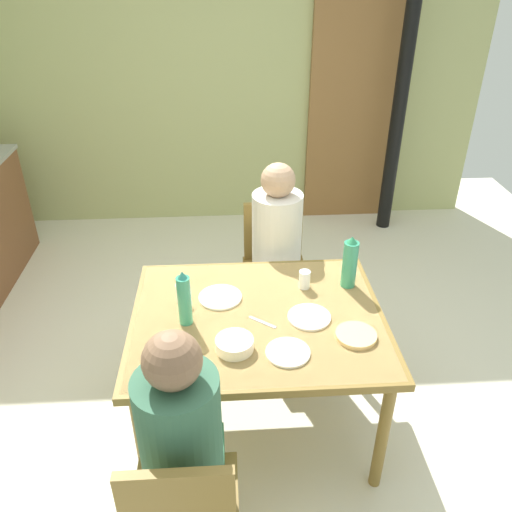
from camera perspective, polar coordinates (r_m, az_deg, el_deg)
The scene contains 19 objects.
ground_plane at distance 3.17m, azimuth -3.61°, elevation -14.55°, with size 6.17×6.17×0.00m, color silver.
wall_back at distance 4.67m, azimuth -4.53°, elevation 20.43°, with size 4.68×0.10×2.82m, color tan.
door_wooden at distance 4.83m, azimuth 10.70°, elevation 15.36°, with size 0.80×0.05×2.00m, color olive.
stove_pipe_column at distance 4.57m, azimuth 16.07°, elevation 19.17°, with size 0.12×0.12×2.82m, color black.
dining_table at distance 2.56m, azimuth 0.22°, elevation -7.89°, with size 1.23×1.00×0.72m.
chair_far_diner at distance 3.36m, azimuth 2.01°, elevation -0.67°, with size 0.40×0.40×0.87m.
person_near_diner at distance 1.96m, azimuth -8.35°, elevation -18.35°, with size 0.30×0.37×0.77m.
person_far_diner at distance 3.10m, azimuth 2.34°, elevation 2.47°, with size 0.30×0.37×0.77m.
water_bottle_green_near at distance 2.71m, azimuth 10.30°, elevation -0.75°, with size 0.08×0.08×0.29m.
water_bottle_green_far at distance 2.42m, azimuth -7.91°, elevation -4.73°, with size 0.06×0.06×0.29m.
serving_bowl_center at distance 2.32m, azimuth -2.39°, elevation -9.71°, with size 0.17×0.17×0.06m, color silver.
dinner_plate_near_left at distance 2.52m, azimuth 5.88°, elevation -6.70°, with size 0.21×0.21×0.01m, color white.
dinner_plate_near_right at distance 2.31m, azimuth 3.54°, elevation -10.56°, with size 0.20×0.20×0.01m, color white.
dinner_plate_far_center at distance 2.64m, azimuth -3.96°, elevation -4.54°, with size 0.22×0.22×0.01m, color silver.
drinking_glass_by_near_diner at distance 2.71m, azimuth 5.36°, elevation -2.55°, with size 0.06×0.06×0.10m, color silver.
drinking_glass_by_far_diner at distance 2.62m, azimuth -8.18°, elevation -4.05°, with size 0.06×0.06×0.10m, color silver.
bread_plate_sliced at distance 2.44m, azimuth 10.97°, elevation -8.57°, with size 0.19×0.19×0.02m, color #DBB77A.
cutlery_knife_near at distance 2.28m, azimuth -11.13°, elevation -12.24°, with size 0.15×0.02×0.00m, color silver.
cutlery_fork_near at distance 2.48m, azimuth 0.71°, elevation -7.31°, with size 0.15×0.02×0.00m, color silver.
Camera 1 is at (0.05, -2.22, 2.26)m, focal length 36.28 mm.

